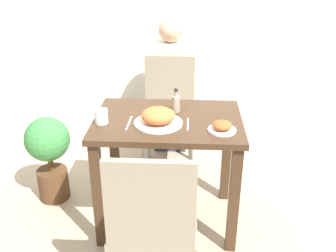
{
  "coord_description": "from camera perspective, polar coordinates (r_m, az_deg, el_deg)",
  "views": [
    {
      "loc": [
        0.12,
        -2.17,
        1.72
      ],
      "look_at": [
        0.0,
        0.0,
        0.7
      ],
      "focal_mm": 42.0,
      "sensor_mm": 36.0,
      "label": 1
    }
  ],
  "objects": [
    {
      "name": "side_plate",
      "position": [
        2.23,
        7.86,
        -0.14
      ],
      "size": [
        0.16,
        0.16,
        0.06
      ],
      "color": "white",
      "rests_on": "dining_table"
    },
    {
      "name": "chair_far",
      "position": [
        3.14,
        0.15,
        2.71
      ],
      "size": [
        0.42,
        0.42,
        0.91
      ],
      "color": "gray",
      "rests_on": "ground_plane"
    },
    {
      "name": "person_figure",
      "position": [
        3.42,
        0.37,
        5.66
      ],
      "size": [
        0.34,
        0.22,
        1.17
      ],
      "color": "#2D3347",
      "rests_on": "ground_plane"
    },
    {
      "name": "food_plate",
      "position": [
        2.29,
        -1.43,
        1.3
      ],
      "size": [
        0.29,
        0.29,
        0.1
      ],
      "color": "white",
      "rests_on": "dining_table"
    },
    {
      "name": "dining_table",
      "position": [
        2.44,
        0.0,
        -1.96
      ],
      "size": [
        0.9,
        0.64,
        0.75
      ],
      "color": "#3D2819",
      "rests_on": "ground_plane"
    },
    {
      "name": "ground_plane",
      "position": [
        2.77,
        0.0,
        -13.21
      ],
      "size": [
        16.0,
        16.0,
        0.0
      ],
      "primitive_type": "plane",
      "color": "tan"
    },
    {
      "name": "drink_cup",
      "position": [
        2.34,
        -9.67,
        1.38
      ],
      "size": [
        0.08,
        0.08,
        0.08
      ],
      "color": "white",
      "rests_on": "dining_table"
    },
    {
      "name": "fork_utensil",
      "position": [
        2.33,
        -5.68,
        0.45
      ],
      "size": [
        0.01,
        0.2,
        0.0
      ],
      "rotation": [
        0.0,
        0.0,
        1.54
      ],
      "color": "silver",
      "rests_on": "dining_table"
    },
    {
      "name": "sauce_bottle",
      "position": [
        2.46,
        1.16,
        3.41
      ],
      "size": [
        0.05,
        0.05,
        0.16
      ],
      "color": "gray",
      "rests_on": "dining_table"
    },
    {
      "name": "potted_plant_left",
      "position": [
        2.89,
        -16.89,
        -3.56
      ],
      "size": [
        0.31,
        0.31,
        0.64
      ],
      "color": "#51331E",
      "rests_on": "ground_plane"
    },
    {
      "name": "chair_near",
      "position": [
        1.91,
        -2.2,
        -13.56
      ],
      "size": [
        0.42,
        0.42,
        0.91
      ],
      "rotation": [
        0.0,
        0.0,
        3.14
      ],
      "color": "gray",
      "rests_on": "ground_plane"
    },
    {
      "name": "spoon_utensil",
      "position": [
        2.3,
        2.89,
        0.25
      ],
      "size": [
        0.01,
        0.17,
        0.0
      ],
      "rotation": [
        0.0,
        0.0,
        1.56
      ],
      "color": "silver",
      "rests_on": "dining_table"
    }
  ]
}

